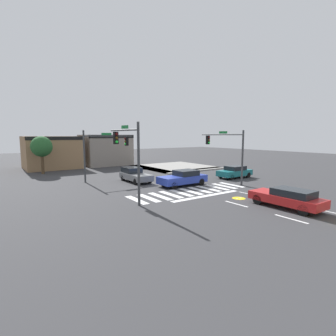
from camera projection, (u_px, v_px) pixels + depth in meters
ground_plane at (161, 183)px, 25.90m from camera, size 120.00×120.00×0.00m
crosswalk_near at (190, 191)px, 22.23m from camera, size 10.92×2.98×0.01m
lane_markings at (271, 207)px, 17.25m from camera, size 6.80×18.75×0.01m
bike_detector_marking at (239, 198)px, 19.80m from camera, size 1.00×1.00×0.01m
curb_corner_northeast at (174, 167)px, 38.37m from camera, size 10.00×10.60×0.15m
storefront_row at (79, 151)px, 39.90m from camera, size 15.25×6.99×4.85m
traffic_signal_southwest at (128, 148)px, 18.60m from camera, size 0.32×4.57×5.66m
traffic_signal_northwest at (105, 147)px, 27.26m from camera, size 5.44×0.32×5.28m
traffic_signal_southeast at (225, 146)px, 26.35m from camera, size 0.32×5.75×5.25m
car_teal at (235, 172)px, 29.23m from camera, size 4.12×1.78×1.36m
car_red at (288, 198)px, 17.04m from camera, size 1.79×4.71×1.33m
car_blue at (183, 178)px, 24.72m from camera, size 4.74×1.94×1.47m
car_gray at (135, 175)px, 26.84m from camera, size 1.77×4.25×1.43m
roadside_tree at (42, 147)px, 32.05m from camera, size 2.55×2.55×4.68m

